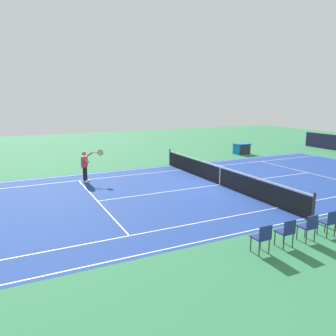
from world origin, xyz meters
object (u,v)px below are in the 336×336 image
object	(u,v)px
tennis_net	(220,175)
spectator_chair_3	(329,221)
tennis_player_near	(85,165)
tennis_ball	(256,176)
spectator_chair_5	(287,231)
spectator_chair_6	(262,237)
equipment_cart_tarped	(242,149)
spectator_chair_4	(309,226)

from	to	relation	value
tennis_net	spectator_chair_3	world-z (taller)	tennis_net
tennis_player_near	tennis_ball	distance (m)	9.54
tennis_net	spectator_chair_3	bearing A→B (deg)	84.68
spectator_chair_3	tennis_ball	bearing A→B (deg)	-115.20
spectator_chair_3	spectator_chair_5	size ratio (longest dim) A/B	1.00
tennis_net	tennis_ball	world-z (taller)	tennis_net
spectator_chair_6	equipment_cart_tarped	size ratio (longest dim) A/B	0.70
spectator_chair_6	equipment_cart_tarped	bearing A→B (deg)	-126.78
tennis_net	tennis_player_near	bearing A→B (deg)	-31.17
tennis_net	spectator_chair_5	size ratio (longest dim) A/B	13.30
spectator_chair_3	spectator_chair_6	bearing A→B (deg)	0.00
spectator_chair_3	spectator_chair_6	size ratio (longest dim) A/B	1.00
tennis_net	spectator_chair_5	distance (m)	7.39
tennis_ball	equipment_cart_tarped	distance (m)	8.13
spectator_chair_3	spectator_chair_4	xyz separation A→B (m)	(0.92, 0.00, 0.00)
tennis_net	spectator_chair_6	world-z (taller)	tennis_net
spectator_chair_4	spectator_chair_6	distance (m)	1.84
spectator_chair_6	tennis_player_near	bearing A→B (deg)	-75.90
spectator_chair_4	spectator_chair_3	bearing A→B (deg)	180.00
spectator_chair_3	spectator_chair_4	world-z (taller)	same
tennis_player_near	equipment_cart_tarped	world-z (taller)	tennis_player_near
tennis_net	equipment_cart_tarped	xyz separation A→B (m)	(-7.27, -7.33, -0.05)
tennis_net	spectator_chair_4	bearing A→B (deg)	77.28
tennis_net	spectator_chair_5	bearing A→B (deg)	70.28
tennis_ball	spectator_chair_5	distance (m)	9.20
tennis_net	spectator_chair_4	size ratio (longest dim) A/B	13.30
spectator_chair_4	spectator_chair_5	xyz separation A→B (m)	(0.92, 0.00, 0.00)
tennis_net	tennis_player_near	world-z (taller)	tennis_player_near
spectator_chair_4	spectator_chair_5	world-z (taller)	same
tennis_player_near	spectator_chair_5	distance (m)	11.23
tennis_player_near	equipment_cart_tarped	xyz separation A→B (m)	(-13.35, -3.65, -0.49)
tennis_player_near	spectator_chair_6	size ratio (longest dim) A/B	1.93
tennis_ball	equipment_cart_tarped	xyz separation A→B (m)	(-4.40, -6.83, 0.40)
spectator_chair_3	spectator_chair_5	world-z (taller)	same
tennis_net	tennis_ball	size ratio (longest dim) A/B	177.27
spectator_chair_5	spectator_chair_4	bearing A→B (deg)	180.00
tennis_ball	spectator_chair_4	xyz separation A→B (m)	(4.43, 7.46, 0.49)
tennis_net	equipment_cart_tarped	bearing A→B (deg)	-134.73
tennis_ball	spectator_chair_3	bearing A→B (deg)	64.80
spectator_chair_3	spectator_chair_6	xyz separation A→B (m)	(2.77, 0.00, 0.00)
spectator_chair_3	equipment_cart_tarped	world-z (taller)	spectator_chair_3
spectator_chair_5	spectator_chair_3	bearing A→B (deg)	180.00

